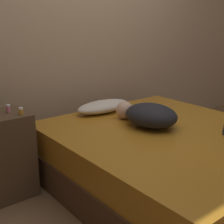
% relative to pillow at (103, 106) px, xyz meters
% --- Properties ---
extents(ground_plane, '(12.00, 12.00, 0.00)m').
position_rel_pillow_xyz_m(ground_plane, '(0.09, -0.77, -0.55)').
color(ground_plane, brown).
extents(wall_back, '(8.00, 0.06, 2.60)m').
position_rel_pillow_xyz_m(wall_back, '(0.09, 0.45, 0.75)').
color(wall_back, tan).
rests_on(wall_back, ground_plane).
extents(bed, '(1.69, 1.89, 0.50)m').
position_rel_pillow_xyz_m(bed, '(0.09, -0.77, -0.31)').
color(bed, '#4C331E').
rests_on(bed, ground_plane).
extents(pillow, '(0.58, 0.27, 0.11)m').
position_rel_pillow_xyz_m(pillow, '(0.00, 0.00, 0.00)').
color(pillow, beige).
rests_on(pillow, bed).
extents(person_lying, '(0.42, 0.63, 0.19)m').
position_rel_pillow_xyz_m(person_lying, '(0.05, -0.56, 0.04)').
color(person_lying, black).
rests_on(person_lying, bed).
extents(bottle_pink, '(0.03, 0.03, 0.06)m').
position_rel_pillow_xyz_m(bottle_pink, '(-0.95, -0.04, 0.15)').
color(bottle_pink, pink).
rests_on(bottle_pink, nightstand).
extents(bottle_amber, '(0.03, 0.03, 0.06)m').
position_rel_pillow_xyz_m(bottle_amber, '(-0.90, -0.16, 0.15)').
color(bottle_amber, gold).
rests_on(bottle_amber, nightstand).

